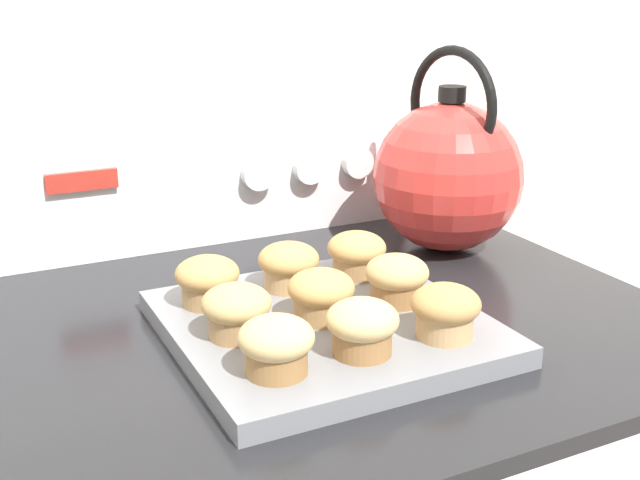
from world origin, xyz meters
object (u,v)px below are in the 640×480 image
object	(u,v)px
tea_kettle	(447,174)
muffin_r0_c1	(362,326)
muffin_r2_c0	(207,280)
muffin_r2_c1	(287,265)
muffin_r1_c2	(397,278)
muffin_pan	(321,328)
muffin_r0_c2	(445,310)
muffin_r0_c0	(276,345)
muffin_r2_c2	(357,253)
muffin_r1_c1	(321,294)
muffin_r1_c0	(237,310)

from	to	relation	value
tea_kettle	muffin_r0_c1	bearing A→B (deg)	-135.97
muffin_r2_c0	tea_kettle	bearing A→B (deg)	14.33
muffin_r2_c1	muffin_r1_c2	bearing A→B (deg)	-44.56
tea_kettle	muffin_pan	bearing A→B (deg)	-146.78
muffin_r0_c2	muffin_r2_c0	world-z (taller)	same
muffin_r0_c1	muffin_r0_c2	xyz separation A→B (m)	(0.09, -0.00, 0.00)
muffin_r0_c0	muffin_r2_c0	bearing A→B (deg)	91.22
muffin_r0_c0	muffin_r2_c2	size ratio (longest dim) A/B	1.00
muffin_r1_c1	muffin_r2_c1	size ratio (longest dim) A/B	1.00
muffin_r0_c1	muffin_r2_c1	xyz separation A→B (m)	(0.00, 0.18, 0.00)
muffin_r0_c2	muffin_r1_c1	distance (m)	0.13
muffin_r2_c0	muffin_r2_c1	distance (m)	0.09
muffin_r1_c0	muffin_r1_c1	bearing A→B (deg)	-0.05
muffin_r0_c2	muffin_r0_c1	bearing A→B (deg)	177.74
muffin_r1_c0	muffin_r2_c1	world-z (taller)	same
muffin_r0_c1	muffin_r2_c1	size ratio (longest dim) A/B	1.00
muffin_r1_c0	muffin_r1_c1	size ratio (longest dim) A/B	1.00
muffin_r0_c0	muffin_r2_c0	world-z (taller)	same
muffin_r1_c1	tea_kettle	bearing A→B (deg)	33.34
muffin_pan	muffin_r1_c1	xyz separation A→B (m)	(-0.00, -0.00, 0.04)
muffin_r2_c2	muffin_r0_c0	bearing A→B (deg)	-135.01
muffin_r1_c0	muffin_r2_c1	distance (m)	0.13
muffin_r1_c1	muffin_pan	bearing A→B (deg)	55.94
muffin_r0_c2	muffin_r1_c0	world-z (taller)	same
muffin_r0_c1	tea_kettle	size ratio (longest dim) A/B	0.25
tea_kettle	muffin_r0_c0	bearing A→B (deg)	-143.57
muffin_r1_c1	muffin_r2_c2	distance (m)	0.13
muffin_r0_c1	muffin_r1_c0	xyz separation A→B (m)	(-0.09, 0.09, 0.00)
muffin_r0_c1	tea_kettle	bearing A→B (deg)	44.03
muffin_pan	muffin_r2_c2	xyz separation A→B (m)	(0.09, 0.09, 0.04)
muffin_pan	muffin_r1_c2	bearing A→B (deg)	1.49
muffin_r0_c0	muffin_r0_c1	xyz separation A→B (m)	(0.09, -0.00, 0.00)
muffin_r1_c1	muffin_r1_c2	distance (m)	0.09
muffin_r0_c2	muffin_r2_c1	size ratio (longest dim) A/B	1.00
muffin_pan	muffin_r2_c2	size ratio (longest dim) A/B	4.51
muffin_r1_c2	muffin_r2_c0	bearing A→B (deg)	155.02
muffin_r0_c1	tea_kettle	world-z (taller)	tea_kettle
muffin_r2_c1	tea_kettle	world-z (taller)	tea_kettle
muffin_pan	muffin_r2_c1	distance (m)	0.10
muffin_r2_c1	muffin_r0_c0	bearing A→B (deg)	-116.63
muffin_r0_c2	muffin_r1_c2	size ratio (longest dim) A/B	1.00
muffin_r0_c2	tea_kettle	distance (m)	0.34
muffin_pan	muffin_r0_c1	distance (m)	0.10
muffin_r0_c2	muffin_r2_c1	world-z (taller)	same
muffin_r0_c1	muffin_r1_c0	bearing A→B (deg)	136.41
muffin_r0_c2	muffin_r1_c2	distance (m)	0.09
muffin_pan	muffin_r0_c2	world-z (taller)	muffin_r0_c2
muffin_r0_c2	muffin_r2_c1	distance (m)	0.20
muffin_r2_c1	muffin_r2_c2	world-z (taller)	same
muffin_pan	muffin_r0_c2	xyz separation A→B (m)	(0.09, -0.09, 0.04)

